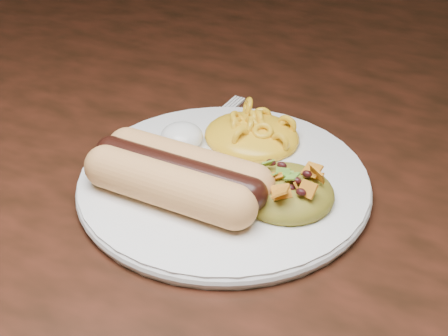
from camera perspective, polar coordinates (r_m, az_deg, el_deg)
The scene contains 7 objects.
table at distance 0.79m, azimuth 7.20°, elevation -1.93°, with size 1.60×0.90×0.75m.
plate at distance 0.62m, azimuth 0.00°, elevation -1.28°, with size 0.26×0.26×0.01m, color white.
hotdog at distance 0.59m, azimuth -3.85°, elevation -0.57°, with size 0.14×0.07×0.04m.
mac_and_cheese at distance 0.66m, azimuth 2.35°, elevation 3.67°, with size 0.09×0.09×0.04m, color yellow.
sour_cream at distance 0.66m, azimuth -3.55°, elevation 2.95°, with size 0.04×0.04×0.03m, color white.
taco_salad at distance 0.59m, azimuth 5.14°, elevation -1.39°, with size 0.09×0.08×0.04m.
fork at distance 0.71m, azimuth -1.78°, elevation 3.13°, with size 0.02×0.14×0.00m, color white.
Camera 1 is at (0.22, -0.60, 1.12)m, focal length 55.00 mm.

